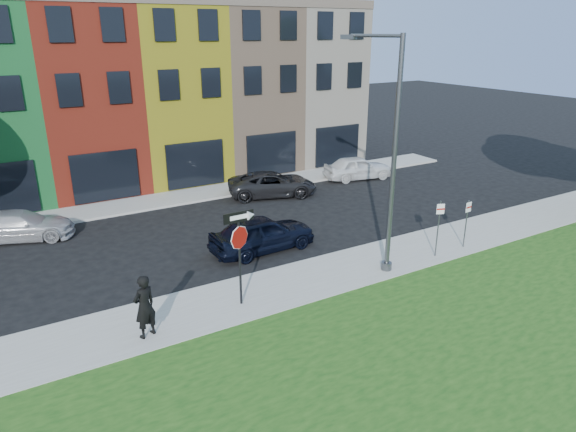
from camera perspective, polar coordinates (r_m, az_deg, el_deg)
ground at (r=17.41m, az=9.75°, el=-10.57°), size 120.00×120.00×0.00m
sidewalk_near at (r=20.55m, az=8.69°, el=-5.32°), size 40.00×3.00×0.12m
sidewalk_far at (r=28.51m, az=-14.88°, el=1.53°), size 40.00×2.40×0.12m
rowhouse_block at (r=33.48m, az=-17.89°, el=12.59°), size 30.00×10.12×10.00m
stop_sign at (r=16.51m, az=-5.43°, el=-2.63°), size 1.05×0.11×3.27m
man at (r=15.87m, az=-15.66°, el=-9.66°), size 1.05×0.98×1.99m
sedan_near at (r=21.43m, az=-2.88°, el=-1.95°), size 2.17×4.63×1.53m
parked_car_silver at (r=25.49m, az=-27.63°, el=-0.95°), size 4.42×5.51×1.29m
parked_car_dark at (r=28.62m, az=-1.75°, el=3.58°), size 5.12×6.21×1.36m
parked_car_white at (r=32.20m, az=7.76°, el=5.35°), size 3.33×4.89×1.44m
street_lamp at (r=18.76m, az=11.17°, el=6.26°), size 1.14×2.47×8.56m
parking_sign_a at (r=21.22m, az=16.41°, el=-0.68°), size 0.30×0.16×2.34m
parking_sign_b at (r=22.56m, az=19.26°, el=-0.19°), size 0.32×0.09×2.06m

